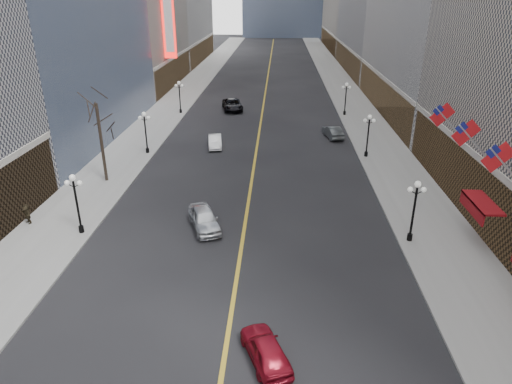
# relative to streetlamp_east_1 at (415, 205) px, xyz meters

# --- Properties ---
(sidewalk_east) EXTENTS (6.00, 230.00, 0.15)m
(sidewalk_east) POSITION_rel_streetlamp_east_1_xyz_m (2.20, 40.00, -2.83)
(sidewalk_east) COLOR gray
(sidewalk_east) RESTS_ON ground
(sidewalk_west) EXTENTS (6.00, 230.00, 0.15)m
(sidewalk_west) POSITION_rel_streetlamp_east_1_xyz_m (-25.80, 40.00, -2.83)
(sidewalk_west) COLOR gray
(sidewalk_west) RESTS_ON ground
(lane_line) EXTENTS (0.25, 200.00, 0.02)m
(lane_line) POSITION_rel_streetlamp_east_1_xyz_m (-11.80, 50.00, -2.89)
(lane_line) COLOR gold
(lane_line) RESTS_ON ground
(streetlamp_east_1) EXTENTS (1.26, 0.44, 4.52)m
(streetlamp_east_1) POSITION_rel_streetlamp_east_1_xyz_m (0.00, 0.00, 0.00)
(streetlamp_east_1) COLOR black
(streetlamp_east_1) RESTS_ON sidewalk_east
(streetlamp_east_2) EXTENTS (1.26, 0.44, 4.52)m
(streetlamp_east_2) POSITION_rel_streetlamp_east_1_xyz_m (0.00, 18.00, 0.00)
(streetlamp_east_2) COLOR black
(streetlamp_east_2) RESTS_ON sidewalk_east
(streetlamp_east_3) EXTENTS (1.26, 0.44, 4.52)m
(streetlamp_east_3) POSITION_rel_streetlamp_east_1_xyz_m (0.00, 36.00, 0.00)
(streetlamp_east_3) COLOR black
(streetlamp_east_3) RESTS_ON sidewalk_east
(streetlamp_west_1) EXTENTS (1.26, 0.44, 4.52)m
(streetlamp_west_1) POSITION_rel_streetlamp_east_1_xyz_m (-23.60, 0.00, 0.00)
(streetlamp_west_1) COLOR black
(streetlamp_west_1) RESTS_ON sidewalk_west
(streetlamp_west_2) EXTENTS (1.26, 0.44, 4.52)m
(streetlamp_west_2) POSITION_rel_streetlamp_east_1_xyz_m (-23.60, 18.00, 0.00)
(streetlamp_west_2) COLOR black
(streetlamp_west_2) RESTS_ON sidewalk_west
(streetlamp_west_3) EXTENTS (1.26, 0.44, 4.52)m
(streetlamp_west_3) POSITION_rel_streetlamp_east_1_xyz_m (-23.60, 36.00, 0.00)
(streetlamp_west_3) COLOR black
(streetlamp_west_3) RESTS_ON sidewalk_west
(flag_3) EXTENTS (2.87, 0.12, 2.87)m
(flag_3) POSITION_rel_streetlamp_east_1_xyz_m (3.51, -3.00, 4.39)
(flag_3) COLOR #B2B2B7
(flag_3) RESTS_ON ground
(flag_4) EXTENTS (2.87, 0.12, 2.87)m
(flag_4) POSITION_rel_streetlamp_east_1_xyz_m (3.51, 2.00, 4.39)
(flag_4) COLOR #B2B2B7
(flag_4) RESTS_ON ground
(flag_5) EXTENTS (2.87, 0.12, 2.87)m
(flag_5) POSITION_rel_streetlamp_east_1_xyz_m (3.51, 7.00, 4.39)
(flag_5) COLOR #B2B2B7
(flag_5) RESTS_ON ground
(awning_c) EXTENTS (1.40, 4.00, 0.93)m
(awning_c) POSITION_rel_streetlamp_east_1_xyz_m (4.30, -0.00, 0.18)
(awning_c) COLOR maroon
(awning_c) RESTS_ON ground
(theatre_marquee) EXTENTS (2.00, 0.55, 12.00)m
(theatre_marquee) POSITION_rel_streetlamp_east_1_xyz_m (-27.68, 50.00, 9.10)
(theatre_marquee) COLOR red
(theatre_marquee) RESTS_ON ground
(tree_west_far) EXTENTS (3.60, 3.60, 7.92)m
(tree_west_far) POSITION_rel_streetlamp_east_1_xyz_m (-25.30, 10.00, 3.34)
(tree_west_far) COLOR #2D231C
(tree_west_far) RESTS_ON sidewalk_west
(car_nb_near) EXTENTS (3.40, 4.99, 1.58)m
(car_nb_near) POSITION_rel_streetlamp_east_1_xyz_m (-14.77, 1.34, -2.11)
(car_nb_near) COLOR silver
(car_nb_near) RESTS_ON ground
(car_nb_mid) EXTENTS (2.03, 4.28, 1.35)m
(car_nb_mid) POSITION_rel_streetlamp_east_1_xyz_m (-16.55, 20.73, -2.22)
(car_nb_mid) COLOR white
(car_nb_mid) RESTS_ON ground
(car_nb_far) EXTENTS (3.82, 6.25, 1.62)m
(car_nb_far) POSITION_rel_streetlamp_east_1_xyz_m (-16.30, 38.48, -2.09)
(car_nb_far) COLOR black
(car_nb_far) RESTS_ON ground
(car_sb_mid) EXTENTS (2.96, 4.28, 1.35)m
(car_sb_mid) POSITION_rel_streetlamp_east_1_xyz_m (-9.80, -11.82, -2.23)
(car_sb_mid) COLOR maroon
(car_sb_mid) RESTS_ON ground
(car_sb_far) EXTENTS (2.37, 4.54, 1.42)m
(car_sb_far) POSITION_rel_streetlamp_east_1_xyz_m (-2.80, 25.10, -2.19)
(car_sb_far) COLOR #4A4F51
(car_sb_far) RESTS_ON ground
(ped_west_far) EXTENTS (1.34, 1.21, 1.52)m
(ped_west_far) POSITION_rel_streetlamp_east_1_xyz_m (-28.20, 1.25, -1.99)
(ped_west_far) COLOR #30291B
(ped_west_far) RESTS_ON sidewalk_west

